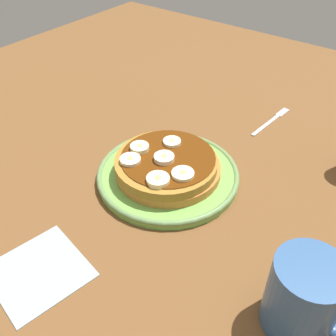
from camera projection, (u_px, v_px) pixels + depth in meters
The scene contains 12 objects.
ground_plane at pixel (168, 185), 63.52cm from camera, with size 140.00×140.00×3.00cm, color brown.
plate at pixel (168, 174), 62.02cm from camera, with size 23.05×23.05×1.58cm.
pancake_stack at pixel (169, 166), 60.44cm from camera, with size 16.92×17.19×3.12cm.
banana_slice_0 at pixel (166, 159), 58.72cm from camera, with size 3.18×3.18×1.03cm.
banana_slice_1 at pixel (158, 180), 55.11cm from camera, with size 3.42×3.42×0.91cm.
banana_slice_2 at pixel (130, 160), 58.76cm from camera, with size 3.24×3.24×0.81cm.
banana_slice_3 at pixel (172, 142), 62.46cm from camera, with size 2.95×2.95×0.77cm.
banana_slice_4 at pixel (183, 174), 56.17cm from camera, with size 3.38×3.38×0.79cm.
banana_slice_5 at pixel (140, 148), 61.04cm from camera, with size 3.04×3.04×1.01cm.
coffee_mug at pixel (307, 298), 40.06cm from camera, with size 11.39×7.76×9.74cm.
napkin at pixel (39, 271), 48.35cm from camera, with size 11.00×11.00×0.30cm, color #99B2BF.
fork at pixel (273, 119), 76.00cm from camera, with size 2.14×13.04×0.50cm.
Camera 1 is at (28.60, -37.70, 40.96)cm, focal length 40.80 mm.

